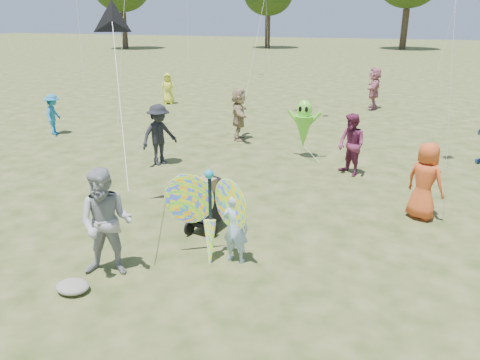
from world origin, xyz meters
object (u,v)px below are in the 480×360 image
Objects in this scene: child_girl at (235,228)px; jogging_stroller at (208,200)px; crowd_a at (425,181)px; crowd_g at (168,89)px; crowd_i at (53,114)px; crowd_e at (351,145)px; butterfly_kite at (210,214)px; crowd_j at (374,88)px; alien_kite at (304,126)px; adult_man at (106,223)px; crowd_d at (239,114)px; crowd_b at (159,135)px.

child_girl reaches higher than jogging_stroller.
crowd_a is 15.13m from crowd_g.
crowd_i is (-1.07, -6.70, -0.01)m from crowd_g.
butterfly_kite reaches higher than crowd_e.
crowd_j is 8.71m from alien_kite.
crowd_j is at bearing 62.61° from adult_man.
adult_man is 6.40m from crowd_a.
alien_kite is (0.77, 5.46, 0.36)m from jogging_stroller.
alien_kite reaches higher than butterfly_kite.
crowd_i reaches higher than jogging_stroller.
crowd_j is at bearing -90.61° from child_girl.
crowd_d is 8.19m from crowd_j.
crowd_j reaches higher than crowd_e.
crowd_j is (-0.10, 9.73, 0.10)m from crowd_e.
crowd_d is at bearing -168.76° from crowd_e.
crowd_b is 1.21× the size of crowd_i.
crowd_g is 10.35m from alien_kite.
crowd_g is 1.01× the size of crowd_i.
crowd_i is 10.90m from butterfly_kite.
crowd_i is at bearing -52.72° from crowd_j.
crowd_e is (3.16, 6.46, -0.09)m from adult_man.
crowd_j is 15.27m from butterfly_kite.
child_girl is 0.87× the size of crowd_g.
butterfly_kite is at bearing -64.55° from crowd_e.
crowd_a is 0.89× the size of butterfly_kite.
crowd_i is at bearing -179.81° from alien_kite.
crowd_a is 4.69m from butterfly_kite.
jogging_stroller is (-2.28, -4.33, -0.21)m from crowd_e.
crowd_a reaches higher than jogging_stroller.
crowd_j is (10.40, 8.63, 0.21)m from crowd_i.
alien_kite is at bearing 61.09° from adult_man.
crowd_b is at bearing -127.32° from crowd_e.
adult_man is at bearing -86.31° from crowd_g.
jogging_stroller is at bearing -112.20° from crowd_b.
butterfly_kite reaches higher than child_girl.
crowd_b reaches higher than crowd_e.
crowd_b is 0.94× the size of crowd_j.
adult_man reaches higher than crowd_g.
crowd_d reaches higher than child_girl.
crowd_b is 0.99× the size of crowd_d.
crowd_g is 1.31× the size of jogging_stroller.
crowd_a is 2.96m from crowd_e.
adult_man is 1.06× the size of crowd_b.
crowd_e is at bearing -53.31° from crowd_b.
crowd_d is 1.59× the size of jogging_stroller.
child_girl is 2.14m from adult_man.
adult_man is 0.99× the size of crowd_j.
crowd_b is 4.57m from jogging_stroller.
crowd_i is 0.82× the size of alien_kite.
alien_kite is at bearing 87.67° from butterfly_kite.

